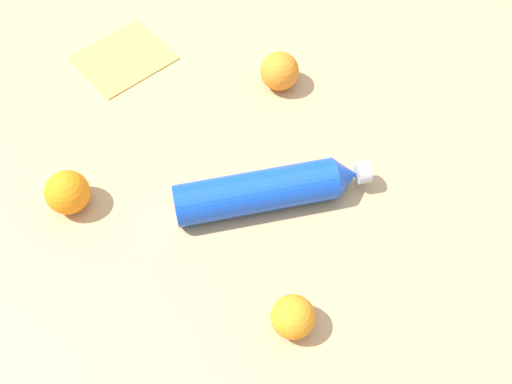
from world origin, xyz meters
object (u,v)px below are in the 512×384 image
orange_1 (280,71)px  water_bottle (269,190)px  folded_napkin (124,57)px  orange_2 (67,192)px  orange_0 (293,317)px

orange_1 → water_bottle: bearing=71.0°
orange_1 → folded_napkin: 0.31m
water_bottle → orange_2: (0.31, -0.07, 0.00)m
water_bottle → orange_2: bearing=169.0°
orange_2 → folded_napkin: (-0.12, -0.31, -0.03)m
orange_0 → orange_2: size_ratio=0.90×
water_bottle → orange_0: (0.02, 0.21, -0.00)m
orange_0 → orange_2: 0.41m
orange_0 → folded_napkin: 0.62m
orange_1 → orange_0: bearing=77.1°
water_bottle → folded_napkin: (0.19, -0.38, -0.03)m
orange_2 → folded_napkin: 0.33m
orange_0 → orange_1: orange_1 is taller
orange_0 → folded_napkin: size_ratio=0.39×
water_bottle → orange_2: 0.32m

